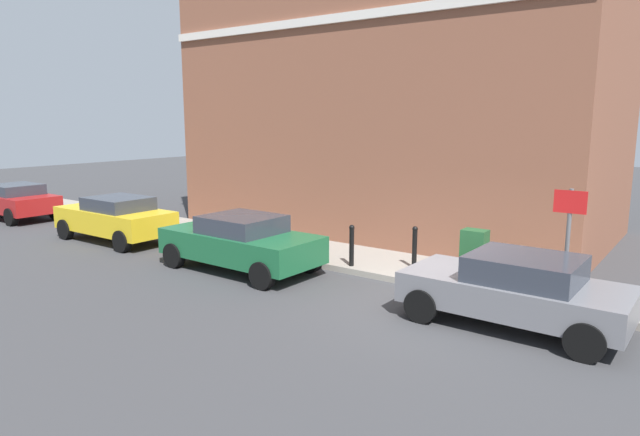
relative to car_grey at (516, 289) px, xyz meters
The scene contains 11 objects.
ground 1.75m from the car_grey, 84.50° to the left, with size 80.00×80.00×0.00m, color #38383A.
sidewalk 7.93m from the car_grey, 73.74° to the left, with size 2.28×30.00×0.15m, color gray.
corner_building 10.26m from the car_grey, 41.46° to the left, with size 7.51×13.29×9.59m.
car_grey is the anchor object (origin of this frame).
car_green 6.74m from the car_grey, 91.67° to the left, with size 1.99×4.19×1.40m.
car_yellow 12.25m from the car_grey, 90.28° to the left, with size 1.82×4.07×1.40m.
car_red 18.82m from the car_grey, 90.00° to the left, with size 1.86×3.93×1.33m.
utility_cabinet 2.52m from the car_grey, 38.07° to the left, with size 0.46×0.61×1.15m.
bollard_near_cabinet 3.72m from the car_grey, 56.01° to the left, with size 0.14×0.14×1.04m.
bollard_far_kerb 4.62m from the car_grey, 73.36° to the left, with size 0.14×0.14×1.04m.
street_sign 1.71m from the car_grey, 21.76° to the right, with size 0.08×0.60×2.30m.
Camera 1 is at (-10.06, -4.44, 3.76)m, focal length 31.11 mm.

